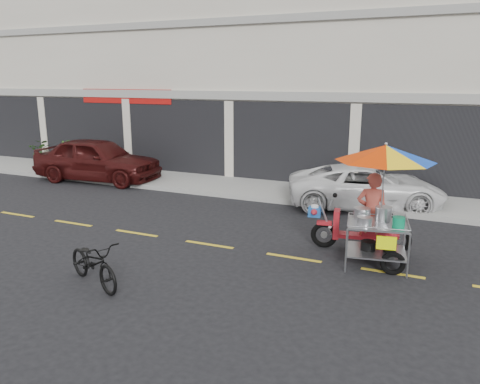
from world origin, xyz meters
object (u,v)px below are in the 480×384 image
at_px(maroon_sedan, 97,159).
at_px(near_bicycle, 93,263).
at_px(white_pickup, 366,186).
at_px(food_vendor_rig, 378,186).

height_order(maroon_sedan, near_bicycle, maroon_sedan).
bearing_deg(maroon_sedan, white_pickup, -93.09).
bearing_deg(maroon_sedan, near_bicycle, -144.99).
bearing_deg(food_vendor_rig, white_pickup, 92.19).
relative_size(maroon_sedan, near_bicycle, 2.84).
distance_m(maroon_sedan, white_pickup, 9.60).
xyz_separation_m(near_bicycle, food_vendor_rig, (4.47, 3.32, 1.14)).
bearing_deg(food_vendor_rig, near_bicycle, -152.68).
bearing_deg(food_vendor_rig, maroon_sedan, 150.47).
distance_m(near_bicycle, food_vendor_rig, 5.69).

